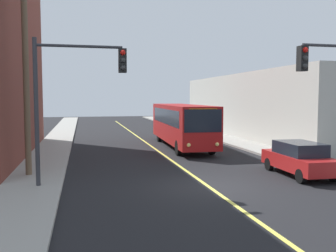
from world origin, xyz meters
The scene contains 10 objects.
ground_plane centered at (0.00, 0.00, 0.00)m, with size 120.00×120.00×0.00m, color black.
sidewalk_left centered at (-7.25, 10.00, 0.07)m, with size 2.50×90.00×0.15m, color gray.
sidewalk_right centered at (7.25, 10.00, 0.07)m, with size 2.50×90.00×0.15m, color gray.
lane_stripe_center centered at (0.00, 15.00, 0.01)m, with size 0.16×60.00×0.01m, color #D8CC4C.
building_right_warehouse centered at (14.50, 18.18, 2.96)m, with size 12.00×26.92×5.93m.
city_bus centered at (2.20, 12.54, 1.82)m, with size 3.05×12.23×3.20m.
parked_car_red centered at (4.98, 1.07, 0.84)m, with size 1.93×4.45×1.62m.
utility_pole_near centered at (-7.63, 3.51, 6.28)m, with size 2.40×0.28×11.21m.
traffic_signal_left_corner centered at (-5.41, 1.14, 4.30)m, with size 3.75×0.48×6.00m.
fire_hydrant centered at (6.85, 5.20, 0.58)m, with size 0.44×0.26×0.84m.
Camera 1 is at (-5.12, -14.57, 3.74)m, focal length 39.42 mm.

